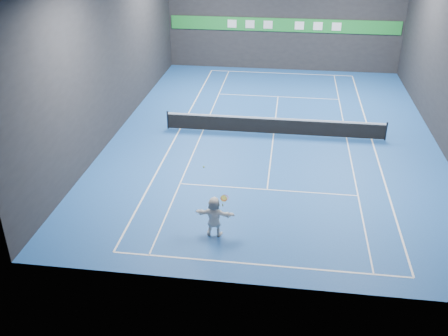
# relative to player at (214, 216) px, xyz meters

# --- Properties ---
(ground) EXTENTS (26.00, 26.00, 0.00)m
(ground) POSITION_rel_player_xyz_m (1.88, 10.24, -0.85)
(ground) COLOR #1C4D9A
(ground) RESTS_ON ground
(wall_back) EXTENTS (18.00, 0.10, 9.00)m
(wall_back) POSITION_rel_player_xyz_m (1.88, 23.24, 3.65)
(wall_back) COLOR black
(wall_back) RESTS_ON ground
(wall_front) EXTENTS (18.00, 0.10, 9.00)m
(wall_front) POSITION_rel_player_xyz_m (1.88, -2.76, 3.65)
(wall_front) COLOR black
(wall_front) RESTS_ON ground
(wall_left) EXTENTS (0.10, 26.00, 9.00)m
(wall_left) POSITION_rel_player_xyz_m (-7.12, 10.24, 3.65)
(wall_left) COLOR black
(wall_left) RESTS_ON ground
(baseline_near) EXTENTS (10.98, 0.08, 0.01)m
(baseline_near) POSITION_rel_player_xyz_m (1.88, -1.65, -0.85)
(baseline_near) COLOR white
(baseline_near) RESTS_ON ground
(baseline_far) EXTENTS (10.98, 0.08, 0.01)m
(baseline_far) POSITION_rel_player_xyz_m (1.88, 22.13, -0.85)
(baseline_far) COLOR white
(baseline_far) RESTS_ON ground
(sideline_doubles_left) EXTENTS (0.08, 23.78, 0.01)m
(sideline_doubles_left) POSITION_rel_player_xyz_m (-3.61, 10.24, -0.85)
(sideline_doubles_left) COLOR white
(sideline_doubles_left) RESTS_ON ground
(sideline_doubles_right) EXTENTS (0.08, 23.78, 0.01)m
(sideline_doubles_right) POSITION_rel_player_xyz_m (7.37, 10.24, -0.85)
(sideline_doubles_right) COLOR white
(sideline_doubles_right) RESTS_ON ground
(sideline_singles_left) EXTENTS (0.06, 23.78, 0.01)m
(sideline_singles_left) POSITION_rel_player_xyz_m (-2.23, 10.24, -0.85)
(sideline_singles_left) COLOR white
(sideline_singles_left) RESTS_ON ground
(sideline_singles_right) EXTENTS (0.06, 23.78, 0.01)m
(sideline_singles_right) POSITION_rel_player_xyz_m (5.99, 10.24, -0.85)
(sideline_singles_right) COLOR white
(sideline_singles_right) RESTS_ON ground
(service_line_near) EXTENTS (8.23, 0.06, 0.01)m
(service_line_near) POSITION_rel_player_xyz_m (1.88, 3.84, -0.85)
(service_line_near) COLOR white
(service_line_near) RESTS_ON ground
(service_line_far) EXTENTS (8.23, 0.06, 0.01)m
(service_line_far) POSITION_rel_player_xyz_m (1.88, 16.64, -0.85)
(service_line_far) COLOR white
(service_line_far) RESTS_ON ground
(center_service_line) EXTENTS (0.06, 12.80, 0.01)m
(center_service_line) POSITION_rel_player_xyz_m (1.88, 10.24, -0.85)
(center_service_line) COLOR white
(center_service_line) RESTS_ON ground
(player) EXTENTS (1.60, 0.57, 1.70)m
(player) POSITION_rel_player_xyz_m (0.00, 0.00, 0.00)
(player) COLOR white
(player) RESTS_ON ground
(tennis_ball) EXTENTS (0.07, 0.07, 0.07)m
(tennis_ball) POSITION_rel_player_xyz_m (-0.38, 0.05, 2.13)
(tennis_ball) COLOR #BBDC24
(tennis_ball) RESTS_ON player
(tennis_net) EXTENTS (12.50, 0.10, 1.07)m
(tennis_net) POSITION_rel_player_xyz_m (1.88, 10.24, -0.31)
(tennis_net) COLOR black
(tennis_net) RESTS_ON ground
(sponsor_banner) EXTENTS (17.64, 0.11, 1.00)m
(sponsor_banner) POSITION_rel_player_xyz_m (1.88, 23.17, 2.65)
(sponsor_banner) COLOR #1D8530
(sponsor_banner) RESTS_ON wall_back
(tennis_racket) EXTENTS (0.40, 0.37, 0.52)m
(tennis_racket) POSITION_rel_player_xyz_m (0.38, 0.05, 0.82)
(tennis_racket) COLOR red
(tennis_racket) RESTS_ON player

